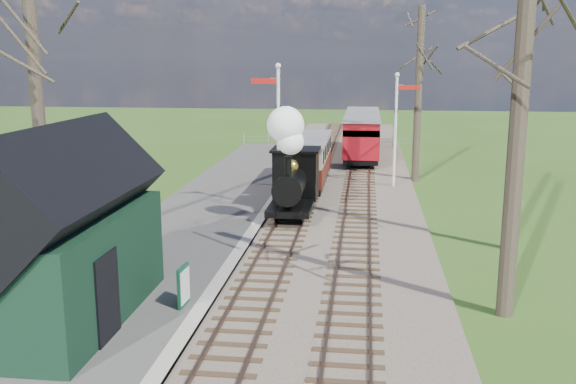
# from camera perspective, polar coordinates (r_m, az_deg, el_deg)

# --- Properties ---
(distant_hills) EXTENTS (114.40, 48.00, 22.02)m
(distant_hills) POSITION_cam_1_polar(r_m,az_deg,el_deg) (77.73, 5.62, -5.05)
(distant_hills) COLOR #385B23
(distant_hills) RESTS_ON ground
(ballast_bed) EXTENTS (8.00, 60.00, 0.10)m
(ballast_bed) POSITION_cam_1_polar(r_m,az_deg,el_deg) (32.64, 4.08, 0.58)
(ballast_bed) COLOR brown
(ballast_bed) RESTS_ON ground
(track_near) EXTENTS (1.60, 60.00, 0.15)m
(track_near) POSITION_cam_1_polar(r_m,az_deg,el_deg) (32.71, 1.81, 0.72)
(track_near) COLOR brown
(track_near) RESTS_ON ground
(track_far) EXTENTS (1.60, 60.00, 0.15)m
(track_far) POSITION_cam_1_polar(r_m,az_deg,el_deg) (32.59, 6.36, 0.61)
(track_far) COLOR brown
(track_far) RESTS_ON ground
(platform) EXTENTS (5.00, 44.00, 0.20)m
(platform) POSITION_cam_1_polar(r_m,az_deg,el_deg) (25.60, -7.68, -2.57)
(platform) COLOR #474442
(platform) RESTS_ON ground
(coping_strip) EXTENTS (0.40, 44.00, 0.21)m
(coping_strip) POSITION_cam_1_polar(r_m,az_deg,el_deg) (25.12, -2.59, -2.74)
(coping_strip) COLOR #B2AD9E
(coping_strip) RESTS_ON ground
(station_shed) EXTENTS (3.25, 6.30, 4.78)m
(station_shed) POSITION_cam_1_polar(r_m,az_deg,el_deg) (16.25, -19.56, -3.77)
(station_shed) COLOR black
(station_shed) RESTS_ON platform
(semaphore_near) EXTENTS (1.22, 0.24, 6.22)m
(semaphore_near) POSITION_cam_1_polar(r_m,az_deg,el_deg) (26.37, -1.01, 5.75)
(semaphore_near) COLOR silver
(semaphore_near) RESTS_ON ground
(semaphore_far) EXTENTS (1.22, 0.24, 5.72)m
(semaphore_far) POSITION_cam_1_polar(r_m,az_deg,el_deg) (32.14, 9.68, 6.22)
(semaphore_far) COLOR silver
(semaphore_far) RESTS_ON ground
(bare_trees) EXTENTS (15.51, 22.39, 12.00)m
(bare_trees) POSITION_cam_1_polar(r_m,az_deg,el_deg) (20.16, 2.60, 8.34)
(bare_trees) COLOR #382D23
(bare_trees) RESTS_ON ground
(fence_line) EXTENTS (12.60, 0.08, 1.00)m
(fence_line) POSITION_cam_1_polar(r_m,az_deg,el_deg) (46.41, 3.76, 4.60)
(fence_line) COLOR slate
(fence_line) RESTS_ON ground
(locomotive) EXTENTS (1.79, 4.18, 4.48)m
(locomotive) POSITION_cam_1_polar(r_m,az_deg,el_deg) (25.55, 0.38, 2.03)
(locomotive) COLOR black
(locomotive) RESTS_ON ground
(coach) EXTENTS (2.09, 7.17, 2.20)m
(coach) POSITION_cam_1_polar(r_m,az_deg,el_deg) (31.59, 1.67, 2.92)
(coach) COLOR black
(coach) RESTS_ON ground
(red_carriage_a) EXTENTS (2.21, 5.48, 2.33)m
(red_carriage_a) POSITION_cam_1_polar(r_m,az_deg,el_deg) (39.15, 6.55, 4.72)
(red_carriage_a) COLOR black
(red_carriage_a) RESTS_ON ground
(red_carriage_b) EXTENTS (2.21, 5.48, 2.33)m
(red_carriage_b) POSITION_cam_1_polar(r_m,az_deg,el_deg) (44.62, 6.62, 5.60)
(red_carriage_b) COLOR black
(red_carriage_b) RESTS_ON ground
(sign_board) EXTENTS (0.14, 0.73, 1.06)m
(sign_board) POSITION_cam_1_polar(r_m,az_deg,el_deg) (16.79, -9.26, -8.23)
(sign_board) COLOR #0E452B
(sign_board) RESTS_ON platform
(bench) EXTENTS (0.78, 1.32, 0.72)m
(bench) POSITION_cam_1_polar(r_m,az_deg,el_deg) (15.87, -16.55, -10.55)
(bench) COLOR #4B2D1B
(bench) RESTS_ON platform
(person) EXTENTS (0.40, 0.53, 1.30)m
(person) POSITION_cam_1_polar(r_m,az_deg,el_deg) (17.43, -13.17, -7.20)
(person) COLOR #19202E
(person) RESTS_ON platform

